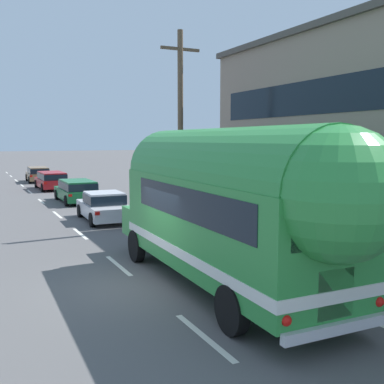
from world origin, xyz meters
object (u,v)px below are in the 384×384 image
(car_third, at_px, (51,179))
(car_fourth, at_px, (38,173))
(painted_bus, at_px, (232,203))
(utility_pole, at_px, (180,126))
(car_second, at_px, (77,190))
(car_lead, at_px, (104,205))

(car_third, distance_m, car_fourth, 7.03)
(painted_bus, distance_m, car_fourth, 33.75)
(painted_bus, height_order, car_third, painted_bus)
(utility_pole, bearing_deg, car_second, 104.50)
(painted_bus, bearing_deg, car_fourth, 90.17)
(painted_bus, height_order, car_lead, painted_bus)
(utility_pole, height_order, car_lead, utility_pole)
(car_lead, relative_size, car_third, 0.92)
(car_third, bearing_deg, car_second, -88.50)
(painted_bus, relative_size, car_second, 2.24)
(car_third, bearing_deg, car_lead, -90.00)
(car_lead, relative_size, car_fourth, 0.99)
(painted_bus, bearing_deg, utility_pole, 73.07)
(car_second, bearing_deg, utility_pole, -75.50)
(car_second, bearing_deg, painted_bus, -90.52)
(painted_bus, relative_size, car_lead, 2.45)
(car_lead, height_order, car_fourth, same)
(car_second, bearing_deg, car_third, 91.50)
(utility_pole, relative_size, car_third, 1.82)
(car_lead, height_order, car_third, same)
(painted_bus, distance_m, car_third, 26.73)
(utility_pole, height_order, car_fourth, utility_pole)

